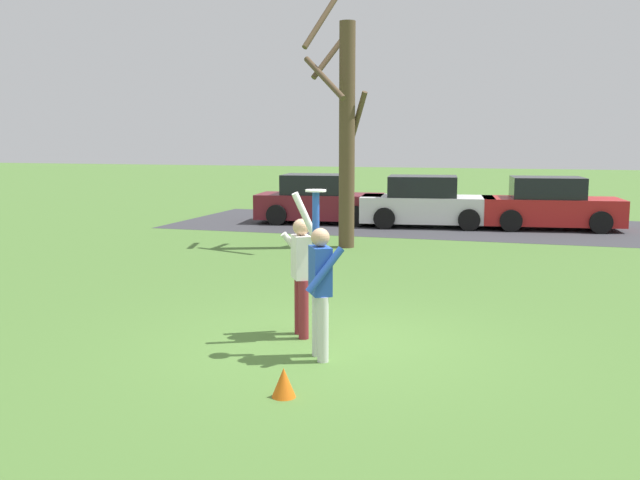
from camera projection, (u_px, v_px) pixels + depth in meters
The scene contains 10 objects.
ground_plane at pixel (328, 345), 9.42m from camera, with size 120.00×120.00×0.00m, color #4C7533.
person_catcher at pixel (320, 282), 8.71m from camera, with size 0.52×0.59×2.08m.
person_defender at pixel (301, 267), 9.71m from camera, with size 0.62×0.66×2.04m.
frisbee_disc at pixel (316, 191), 8.76m from camera, with size 0.26×0.26×0.02m, color white.
parked_car_maroon at pixel (319, 201), 23.17m from camera, with size 4.30×2.44×1.59m.
parked_car_white at pixel (426, 203), 22.20m from camera, with size 4.30×2.44×1.59m.
parked_car_red at pixel (550, 205), 21.56m from camera, with size 4.30×2.44×1.59m.
parking_strip at pixel (431, 225), 22.48m from camera, with size 16.39×6.40×0.01m, color #38383D.
bare_tree_tall at pixel (345, 126), 17.58m from camera, with size 1.64×2.18×6.81m.
field_cone_orange at pixel (284, 382), 7.50m from camera, with size 0.26×0.26×0.32m, color orange.
Camera 1 is at (2.57, -8.76, 2.72)m, focal length 39.61 mm.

